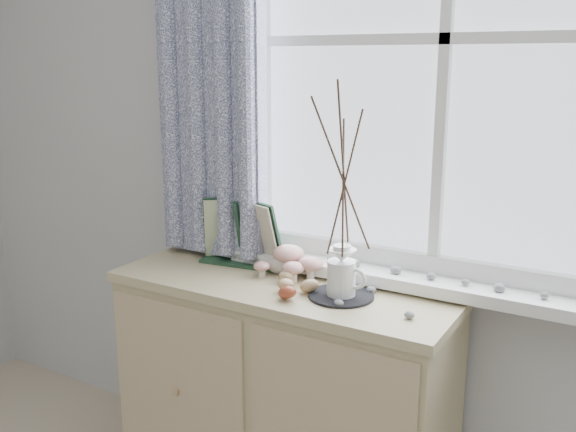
% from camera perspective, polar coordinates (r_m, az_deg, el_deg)
% --- Properties ---
extents(sideboard, '(1.20, 0.45, 0.85)m').
position_cam_1_polar(sideboard, '(2.37, -0.51, -15.69)').
color(sideboard, tan).
rests_on(sideboard, ground).
extents(botanical_book, '(0.38, 0.18, 0.25)m').
position_cam_1_polar(botanical_book, '(2.33, -4.53, -1.51)').
color(botanical_book, '#1C3B26').
rests_on(botanical_book, sideboard).
extents(toadstool_cluster, '(0.23, 0.17, 0.10)m').
position_cam_1_polar(toadstool_cluster, '(2.23, 0.41, -3.96)').
color(toadstool_cluster, silver).
rests_on(toadstool_cluster, sideboard).
extents(wooden_eggs, '(0.16, 0.17, 0.06)m').
position_cam_1_polar(wooden_eggs, '(2.10, 0.37, -6.12)').
color(wooden_eggs, tan).
rests_on(wooden_eggs, sideboard).
extents(songbird_figurine, '(0.15, 0.09, 0.07)m').
position_cam_1_polar(songbird_figurine, '(2.26, -0.63, -4.28)').
color(songbird_figurine, beige).
rests_on(songbird_figurine, sideboard).
extents(crocheted_doily, '(0.21, 0.21, 0.01)m').
position_cam_1_polar(crocheted_doily, '(2.07, 4.73, -7.07)').
color(crocheted_doily, black).
rests_on(crocheted_doily, sideboard).
extents(twig_pitcher, '(0.25, 0.25, 0.69)m').
position_cam_1_polar(twig_pitcher, '(1.96, 4.96, 3.74)').
color(twig_pitcher, white).
rests_on(twig_pitcher, crocheted_doily).
extents(sideboard_pebbles, '(0.25, 0.19, 0.02)m').
position_cam_1_polar(sideboard_pebbles, '(2.01, 7.53, -7.61)').
color(sideboard_pebbles, '#949597').
rests_on(sideboard_pebbles, sideboard).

